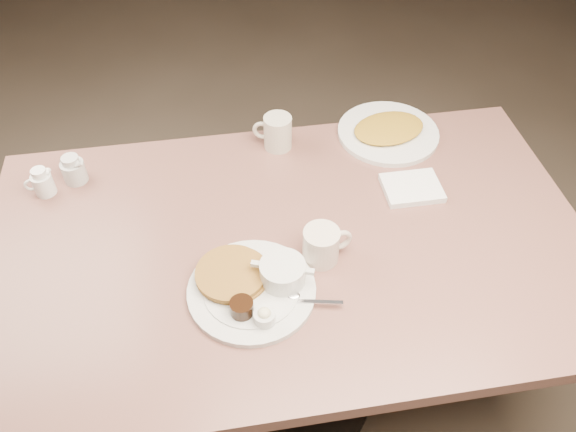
{
  "coord_description": "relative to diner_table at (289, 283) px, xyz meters",
  "views": [
    {
      "loc": [
        -0.15,
        -0.93,
        1.82
      ],
      "look_at": [
        0.0,
        0.02,
        0.82
      ],
      "focal_mm": 35.92,
      "sensor_mm": 36.0,
      "label": 1
    }
  ],
  "objects": [
    {
      "name": "diner_table",
      "position": [
        0.0,
        0.0,
        0.0
      ],
      "size": [
        1.5,
        0.9,
        0.75
      ],
      "color": "#84564C",
      "rests_on": "ground"
    },
    {
      "name": "main_plate",
      "position": [
        -0.1,
        -0.13,
        0.19
      ],
      "size": [
        0.38,
        0.38,
        0.07
      ],
      "color": "silver",
      "rests_on": "diner_table"
    },
    {
      "name": "coffee_mug_near",
      "position": [
        0.07,
        -0.06,
        0.22
      ],
      "size": [
        0.13,
        0.1,
        0.09
      ],
      "color": "beige",
      "rests_on": "diner_table"
    },
    {
      "name": "napkin",
      "position": [
        0.35,
        0.13,
        0.18
      ],
      "size": [
        0.15,
        0.12,
        0.02
      ],
      "color": "white",
      "rests_on": "diner_table"
    },
    {
      "name": "coffee_mug_far",
      "position": [
        0.02,
        0.37,
        0.22
      ],
      "size": [
        0.12,
        0.1,
        0.1
      ],
      "color": "beige",
      "rests_on": "diner_table"
    },
    {
      "name": "creamer_left",
      "position": [
        -0.62,
        0.28,
        0.21
      ],
      "size": [
        0.08,
        0.06,
        0.08
      ],
      "color": "white",
      "rests_on": "diner_table"
    },
    {
      "name": "creamer_right",
      "position": [
        -0.54,
        0.32,
        0.21
      ],
      "size": [
        0.08,
        0.08,
        0.08
      ],
      "color": "beige",
      "rests_on": "diner_table"
    },
    {
      "name": "hash_plate",
      "position": [
        0.36,
        0.37,
        0.18
      ],
      "size": [
        0.36,
        0.36,
        0.04
      ],
      "color": "silver",
      "rests_on": "diner_table"
    }
  ]
}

